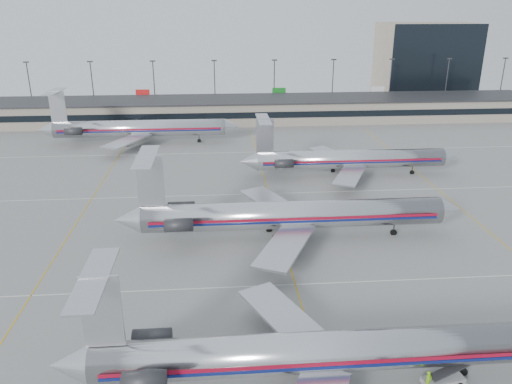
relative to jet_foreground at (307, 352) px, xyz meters
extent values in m
plane|color=gray|center=(1.61, 6.21, -3.32)|extent=(260.00, 260.00, 0.00)
cube|color=silver|center=(1.61, 16.21, -3.31)|extent=(160.00, 0.15, 0.02)
cube|color=gray|center=(1.61, 104.21, -0.32)|extent=(160.00, 16.00, 6.00)
cube|color=black|center=(1.61, 96.11, -0.12)|extent=(160.00, 0.20, 1.60)
cube|color=#2D2D30|center=(1.61, 104.21, 2.78)|extent=(162.00, 17.00, 0.30)
cylinder|color=#38383D|center=(-61.39, 118.21, 4.18)|extent=(0.30, 0.30, 15.00)
cube|color=#2D2D30|center=(-61.39, 118.21, 11.78)|extent=(1.60, 0.40, 0.35)
cylinder|color=#38383D|center=(-43.39, 118.21, 4.18)|extent=(0.30, 0.30, 15.00)
cube|color=#2D2D30|center=(-43.39, 118.21, 11.78)|extent=(1.60, 0.40, 0.35)
cylinder|color=#38383D|center=(-25.39, 118.21, 4.18)|extent=(0.30, 0.30, 15.00)
cube|color=#2D2D30|center=(-25.39, 118.21, 11.78)|extent=(1.60, 0.40, 0.35)
cylinder|color=#38383D|center=(-7.39, 118.21, 4.18)|extent=(0.30, 0.30, 15.00)
cube|color=#2D2D30|center=(-7.39, 118.21, 11.78)|extent=(1.60, 0.40, 0.35)
cylinder|color=#38383D|center=(10.61, 118.21, 4.18)|extent=(0.30, 0.30, 15.00)
cube|color=#2D2D30|center=(10.61, 118.21, 11.78)|extent=(1.60, 0.40, 0.35)
cylinder|color=#38383D|center=(28.61, 118.21, 4.18)|extent=(0.30, 0.30, 15.00)
cube|color=#2D2D30|center=(28.61, 118.21, 11.78)|extent=(1.60, 0.40, 0.35)
cylinder|color=#38383D|center=(46.61, 118.21, 4.18)|extent=(0.30, 0.30, 15.00)
cube|color=#2D2D30|center=(46.61, 118.21, 11.78)|extent=(1.60, 0.40, 0.35)
cylinder|color=#38383D|center=(64.61, 118.21, 4.18)|extent=(0.30, 0.30, 15.00)
cube|color=#2D2D30|center=(64.61, 118.21, 11.78)|extent=(1.60, 0.40, 0.35)
cylinder|color=#38383D|center=(82.61, 118.21, 4.18)|extent=(0.30, 0.30, 15.00)
cube|color=#2D2D30|center=(82.61, 118.21, 11.78)|extent=(1.60, 0.40, 0.35)
cube|color=tan|center=(63.61, 134.21, 9.18)|extent=(30.00, 20.00, 25.00)
cylinder|color=silver|center=(0.92, 0.00, -0.05)|extent=(37.39, 3.46, 3.46)
cone|color=silver|center=(-19.46, 0.00, -0.05)|extent=(3.36, 3.46, 3.46)
cube|color=maroon|center=(0.92, -1.74, 0.09)|extent=(35.52, 0.05, 0.33)
cube|color=navy|center=(0.92, -1.74, -0.28)|extent=(35.52, 0.05, 0.26)
cube|color=silver|center=(-0.95, 6.55, -0.99)|extent=(8.69, 12.67, 0.30)
cube|color=silver|center=(-16.37, 0.00, 4.86)|extent=(3.18, 0.23, 6.36)
cube|color=silver|center=(-16.65, 0.00, 7.85)|extent=(2.24, 9.81, 0.17)
cylinder|color=#2D2D30|center=(-13.10, 2.67, 0.23)|extent=(3.36, 1.59, 1.59)
cylinder|color=#2D2D30|center=(-13.10, -2.66, 0.23)|extent=(3.36, 1.59, 1.59)
cylinder|color=#2D2D30|center=(14.01, 0.00, -2.55)|extent=(0.19, 0.19, 1.54)
cylinder|color=#2D2D30|center=(-1.88, 2.25, -2.55)|extent=(0.19, 0.19, 1.54)
cylinder|color=black|center=(14.01, 0.00, -3.00)|extent=(0.84, 0.28, 0.84)
cylinder|color=silver|center=(3.14, 28.42, 0.28)|extent=(41.15, 3.81, 3.81)
cone|color=silver|center=(25.36, 28.42, 0.28)|extent=(3.29, 3.81, 3.81)
cone|color=silver|center=(-19.29, 28.42, 0.28)|extent=(3.70, 3.81, 3.81)
cube|color=maroon|center=(3.14, 26.51, 0.43)|extent=(39.09, 0.05, 0.36)
cube|color=navy|center=(3.14, 26.51, 0.02)|extent=(39.09, 0.05, 0.29)
cube|color=silver|center=(1.08, 35.63, -0.75)|extent=(9.57, 13.95, 0.33)
cube|color=silver|center=(1.08, 21.22, -0.75)|extent=(9.57, 13.95, 0.33)
cube|color=silver|center=(-15.89, 28.42, 5.68)|extent=(3.50, 0.26, 7.00)
cube|color=silver|center=(-16.20, 28.42, 8.97)|extent=(2.47, 10.80, 0.19)
cylinder|color=#2D2D30|center=(-12.29, 31.36, 0.59)|extent=(3.70, 1.75, 1.75)
cylinder|color=#2D2D30|center=(-12.29, 25.49, 0.59)|extent=(3.70, 1.75, 1.75)
cylinder|color=#2D2D30|center=(17.54, 28.42, -2.47)|extent=(0.21, 0.21, 1.70)
cylinder|color=#2D2D30|center=(0.06, 25.95, -2.47)|extent=(0.21, 0.21, 1.70)
cylinder|color=#2D2D30|center=(0.06, 30.89, -2.47)|extent=(0.21, 0.21, 1.70)
cylinder|color=black|center=(17.54, 28.42, -2.96)|extent=(0.93, 0.31, 0.93)
cylinder|color=silver|center=(18.07, 54.64, -0.05)|extent=(35.57, 3.46, 3.46)
cone|color=silver|center=(37.35, 54.64, -0.05)|extent=(3.00, 3.46, 3.46)
cone|color=silver|center=(-1.40, 54.64, -0.05)|extent=(3.37, 3.46, 3.46)
cube|color=maroon|center=(18.07, 52.89, 0.09)|extent=(33.79, 0.05, 0.33)
cube|color=navy|center=(18.07, 52.89, -0.28)|extent=(33.79, 0.05, 0.26)
cube|color=silver|center=(16.20, 61.19, -0.98)|extent=(8.70, 12.69, 0.30)
cube|color=silver|center=(16.20, 48.08, -0.98)|extent=(8.70, 12.69, 0.30)
cube|color=silver|center=(1.69, 54.64, 4.87)|extent=(3.18, 0.23, 6.36)
cube|color=silver|center=(1.41, 54.64, 7.86)|extent=(2.25, 9.83, 0.17)
cylinder|color=#2D2D30|center=(4.97, 57.30, 0.23)|extent=(3.37, 1.59, 1.59)
cylinder|color=#2D2D30|center=(4.97, 51.97, 0.23)|extent=(3.37, 1.59, 1.59)
cylinder|color=#2D2D30|center=(30.24, 54.64, -2.55)|extent=(0.19, 0.19, 1.54)
cylinder|color=#2D2D30|center=(15.26, 52.39, -2.55)|extent=(0.19, 0.19, 1.54)
cylinder|color=#2D2D30|center=(15.26, 56.88, -2.55)|extent=(0.19, 0.19, 1.54)
cylinder|color=black|center=(30.24, 54.64, -2.99)|extent=(0.84, 0.28, 0.84)
cylinder|color=silver|center=(-24.80, 81.65, 0.30)|extent=(39.33, 3.83, 3.83)
cone|color=silver|center=(-3.48, 81.65, 0.30)|extent=(3.31, 3.83, 3.83)
cone|color=silver|center=(-46.33, 81.65, 0.30)|extent=(3.73, 3.83, 3.83)
cube|color=maroon|center=(-24.80, 79.73, 0.46)|extent=(37.36, 0.05, 0.36)
cube|color=navy|center=(-24.80, 79.73, 0.04)|extent=(37.36, 0.05, 0.29)
cube|color=silver|center=(-26.87, 88.90, -0.74)|extent=(9.63, 14.03, 0.33)
cube|color=silver|center=(-26.87, 74.41, -0.74)|extent=(9.63, 14.03, 0.33)
cube|color=silver|center=(-42.92, 81.65, 5.73)|extent=(3.52, 0.26, 7.04)
cube|color=silver|center=(-43.23, 81.65, 9.05)|extent=(2.48, 10.87, 0.19)
cylinder|color=#2D2D30|center=(-39.29, 84.60, 0.61)|extent=(3.73, 1.76, 1.76)
cylinder|color=#2D2D30|center=(-39.29, 78.70, 0.61)|extent=(3.73, 1.76, 1.76)
cylinder|color=#2D2D30|center=(-11.35, 81.65, -2.47)|extent=(0.21, 0.21, 1.71)
cylinder|color=#2D2D30|center=(-27.91, 79.17, -2.47)|extent=(0.21, 0.21, 1.71)
cylinder|color=#2D2D30|center=(-27.91, 84.14, -2.47)|extent=(0.21, 0.21, 1.71)
cylinder|color=black|center=(-11.35, 81.65, -2.96)|extent=(0.93, 0.31, 0.93)
cube|color=#959595|center=(11.75, -1.03, -2.87)|extent=(3.82, 1.93, 0.51)
cube|color=#2D2D30|center=(12.36, -1.03, -1.70)|extent=(3.80, 1.54, 1.31)
cylinder|color=black|center=(13.06, -0.48, -3.07)|extent=(0.51, 0.16, 0.51)
cylinder|color=black|center=(10.43, -0.48, -3.07)|extent=(0.51, 0.16, 0.51)
imported|color=#7DC812|center=(10.22, -1.45, -2.42)|extent=(0.79, 0.69, 1.81)
camera|label=1|loc=(-6.95, -33.94, 27.33)|focal=35.00mm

